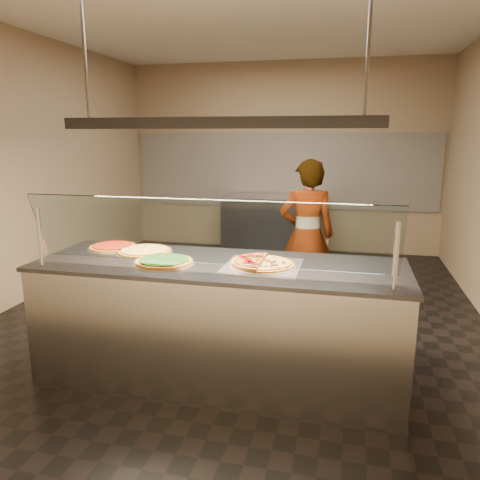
% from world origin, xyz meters
% --- Properties ---
extents(ground, '(5.00, 6.00, 0.02)m').
position_xyz_m(ground, '(0.00, 0.00, -0.01)').
color(ground, black).
rests_on(ground, ground).
extents(ceiling, '(5.00, 6.00, 0.02)m').
position_xyz_m(ceiling, '(0.00, 0.00, 3.01)').
color(ceiling, silver).
rests_on(ceiling, wall_back).
extents(wall_back, '(5.00, 0.02, 3.00)m').
position_xyz_m(wall_back, '(0.00, 3.01, 1.50)').
color(wall_back, '#9B8364').
rests_on(wall_back, ground).
extents(wall_front, '(5.00, 0.02, 3.00)m').
position_xyz_m(wall_front, '(0.00, -3.01, 1.50)').
color(wall_front, '#9B8364').
rests_on(wall_front, ground).
extents(wall_left, '(0.02, 6.00, 3.00)m').
position_xyz_m(wall_left, '(-2.51, 0.00, 1.50)').
color(wall_left, '#9B8364').
rests_on(wall_left, ground).
extents(tile_band, '(4.90, 0.02, 1.20)m').
position_xyz_m(tile_band, '(0.00, 2.98, 1.30)').
color(tile_band, silver).
rests_on(tile_band, wall_back).
extents(serving_counter, '(2.78, 0.94, 0.93)m').
position_xyz_m(serving_counter, '(0.15, -1.36, 0.47)').
color(serving_counter, '#B7B7BC').
rests_on(serving_counter, ground).
extents(sneeze_guard, '(2.54, 0.18, 0.54)m').
position_xyz_m(sneeze_guard, '(0.15, -1.71, 1.23)').
color(sneeze_guard, '#B7B7BC').
rests_on(sneeze_guard, serving_counter).
extents(perforated_tray, '(0.55, 0.55, 0.01)m').
position_xyz_m(perforated_tray, '(0.48, -1.39, 0.94)').
color(perforated_tray, silver).
rests_on(perforated_tray, serving_counter).
extents(half_pizza_pepperoni, '(0.23, 0.46, 0.05)m').
position_xyz_m(half_pizza_pepperoni, '(0.37, -1.40, 0.96)').
color(half_pizza_pepperoni, '#92531A').
rests_on(half_pizza_pepperoni, perforated_tray).
extents(half_pizza_sausage, '(0.23, 0.46, 0.04)m').
position_xyz_m(half_pizza_sausage, '(0.59, -1.40, 0.96)').
color(half_pizza_sausage, '#92531A').
rests_on(half_pizza_sausage, perforated_tray).
extents(pizza_spinach, '(0.46, 0.46, 0.03)m').
position_xyz_m(pizza_spinach, '(-0.24, -1.48, 0.95)').
color(pizza_spinach, silver).
rests_on(pizza_spinach, serving_counter).
extents(pizza_cheese, '(0.46, 0.46, 0.03)m').
position_xyz_m(pizza_cheese, '(-0.53, -1.20, 0.94)').
color(pizza_cheese, silver).
rests_on(pizza_cheese, serving_counter).
extents(pizza_tomato, '(0.41, 0.41, 0.03)m').
position_xyz_m(pizza_tomato, '(-0.85, -1.12, 0.94)').
color(pizza_tomato, silver).
rests_on(pizza_tomato, serving_counter).
extents(pizza_spatula, '(0.18, 0.23, 0.02)m').
position_xyz_m(pizza_spatula, '(-0.47, -1.25, 0.96)').
color(pizza_spatula, '#B7B7BC').
rests_on(pizza_spatula, pizza_spinach).
extents(prep_table, '(1.54, 0.74, 0.93)m').
position_xyz_m(prep_table, '(-0.08, 2.55, 0.47)').
color(prep_table, '#3F3F45').
rests_on(prep_table, ground).
extents(worker, '(0.66, 0.50, 1.63)m').
position_xyz_m(worker, '(0.66, 0.32, 0.81)').
color(worker, '#302D35').
rests_on(worker, ground).
extents(heat_lamp_housing, '(2.30, 0.18, 0.08)m').
position_xyz_m(heat_lamp_housing, '(0.15, -1.36, 1.95)').
color(heat_lamp_housing, '#3F3F45').
rests_on(heat_lamp_housing, ceiling).
extents(lamp_rod_left, '(0.02, 0.02, 1.01)m').
position_xyz_m(lamp_rod_left, '(-0.85, -1.36, 2.50)').
color(lamp_rod_left, '#B7B7BC').
rests_on(lamp_rod_left, ceiling).
extents(lamp_rod_right, '(0.02, 0.02, 1.01)m').
position_xyz_m(lamp_rod_right, '(1.15, -1.36, 2.50)').
color(lamp_rod_right, '#B7B7BC').
rests_on(lamp_rod_right, ceiling).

